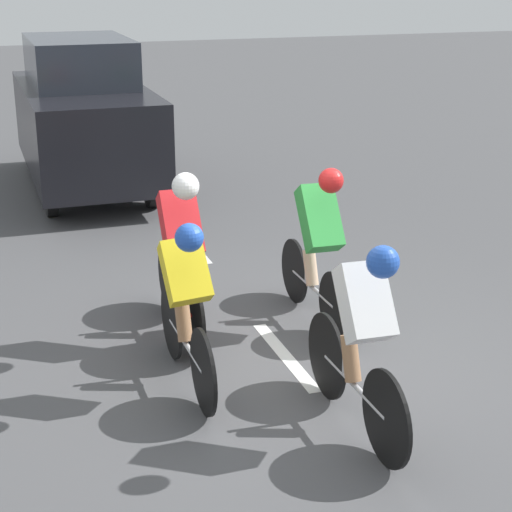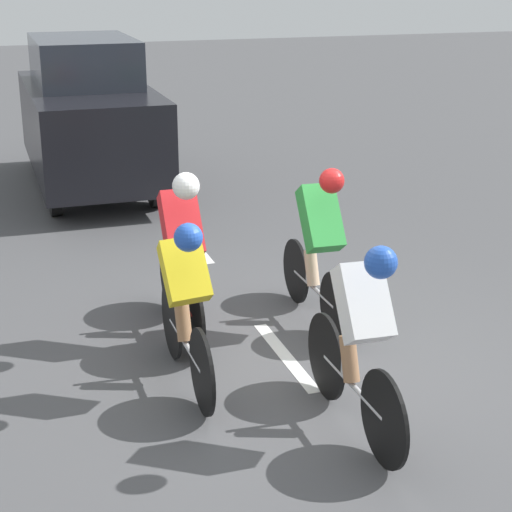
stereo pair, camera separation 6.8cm
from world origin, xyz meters
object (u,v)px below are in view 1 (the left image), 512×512
cyclist_white (362,333)px  support_car (84,115)px  cyclist_yellow (186,300)px  cyclist_green (318,240)px  cyclist_red (181,249)px

cyclist_white → support_car: size_ratio=0.41×
support_car → cyclist_yellow: bearing=88.7°
support_car → cyclist_green: bearing=102.8°
cyclist_white → cyclist_green: bearing=-103.7°
cyclist_yellow → cyclist_green: cyclist_green is taller
support_car → cyclist_red: bearing=90.5°
cyclist_red → cyclist_green: cyclist_red is taller
cyclist_green → support_car: (1.31, -5.77, 0.27)m
cyclist_yellow → cyclist_red: (-0.20, -0.98, 0.08)m
cyclist_yellow → cyclist_white: bearing=132.8°
cyclist_yellow → cyclist_red: 1.01m
cyclist_yellow → cyclist_green: size_ratio=1.04×
cyclist_red → cyclist_yellow: bearing=78.3°
cyclist_white → support_car: (0.84, -7.70, 0.31)m
cyclist_yellow → support_car: (-0.16, -6.62, 0.34)m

